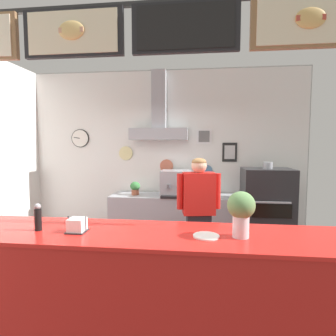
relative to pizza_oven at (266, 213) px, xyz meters
name	(u,v)px	position (x,y,z in m)	size (l,w,h in m)	color
ground_plane	(136,315)	(-1.68, -1.69, -0.70)	(5.98, 5.98, 0.00)	#3F3A38
back_wall_assembly	(164,152)	(-1.68, 0.52, 0.94)	(4.98, 2.66, 3.10)	gray
service_counter	(122,291)	(-1.68, -2.17, -0.18)	(4.06, 0.73, 1.04)	red
back_prep_counter	(172,222)	(-1.50, 0.25, -0.26)	(2.09, 0.60, 0.91)	#A3A5AD
pizza_oven	(266,213)	(0.00, 0.00, 0.00)	(0.74, 0.65, 1.50)	#232326
shop_worker	(199,216)	(-1.04, -0.93, 0.16)	(0.55, 0.29, 1.60)	#232328
espresso_machine	(176,183)	(-1.43, 0.23, 0.41)	(0.50, 0.51, 0.43)	#A3A5AD
potted_sage	(210,187)	(-0.86, 0.29, 0.36)	(0.21, 0.21, 0.26)	#4C4C51
potted_basil	(135,188)	(-2.14, 0.22, 0.33)	(0.17, 0.17, 0.23)	#9E563D
basil_vase	(241,211)	(-0.71, -2.19, 0.55)	(0.22, 0.22, 0.36)	silver
condiment_plate	(206,236)	(-0.98, -2.22, 0.35)	(0.21, 0.21, 0.01)	white
napkin_holder	(77,226)	(-2.04, -2.22, 0.39)	(0.16, 0.15, 0.13)	#262628
pepper_grinder	(38,217)	(-2.38, -2.22, 0.45)	(0.06, 0.06, 0.23)	black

